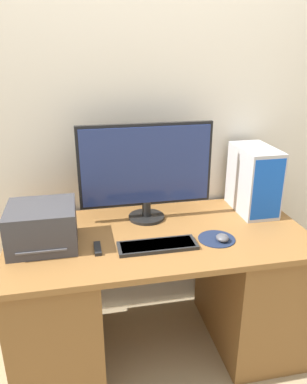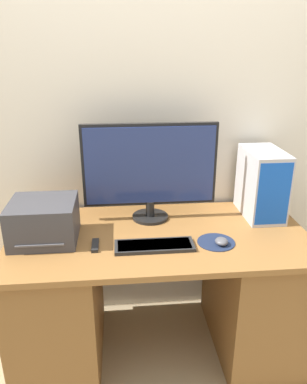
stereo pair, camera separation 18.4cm
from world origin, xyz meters
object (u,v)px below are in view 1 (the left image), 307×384
monitor (146,168)px  printer (42,226)px  computer_tower (254,180)px  mouse (222,238)px  keyboard (157,245)px  remote_control (98,248)px

monitor → printer: bearing=-159.8°
computer_tower → printer: size_ratio=1.19×
monitor → computer_tower: 0.64m
mouse → printer: (-0.86, 0.14, 0.08)m
keyboard → remote_control: size_ratio=3.24×
mouse → computer_tower: size_ratio=0.19×
mouse → monitor: bearing=132.7°
keyboard → mouse: 0.33m
mouse → computer_tower: (0.31, 0.33, 0.17)m
monitor → keyboard: bearing=-91.5°
monitor → keyboard: monitor is taller
monitor → remote_control: 0.51m
remote_control → keyboard: bearing=-6.6°
monitor → mouse: monitor is taller
monitor → mouse: 0.54m
printer → computer_tower: bearing=9.0°
keyboard → printer: bearing=165.7°
keyboard → mouse: size_ratio=5.31×
monitor → printer: size_ratio=2.27×
remote_control → computer_tower: bearing=17.4°
printer → mouse: bearing=-9.5°
remote_control → mouse: bearing=-3.9°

